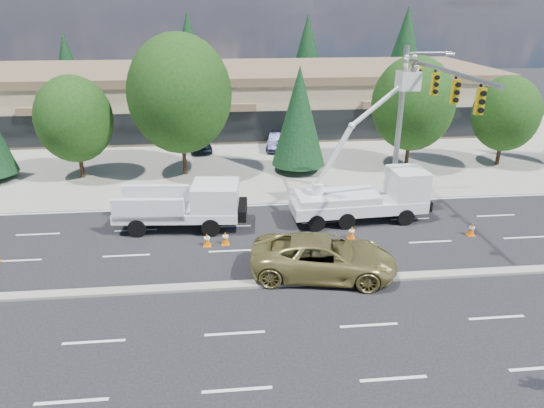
{
  "coord_description": "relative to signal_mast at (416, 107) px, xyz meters",
  "views": [
    {
      "loc": [
        -0.05,
        -17.74,
        11.13
      ],
      "look_at": [
        1.98,
        3.18,
        2.4
      ],
      "focal_mm": 32.0,
      "sensor_mm": 36.0,
      "label": 1
    }
  ],
  "objects": [
    {
      "name": "ground",
      "position": [
        -10.03,
        -7.04,
        -6.06
      ],
      "size": [
        140.0,
        140.0,
        0.0
      ],
      "primitive_type": "plane",
      "color": "black",
      "rests_on": "ground"
    },
    {
      "name": "concrete_apron",
      "position": [
        -10.03,
        12.96,
        -6.05
      ],
      "size": [
        140.0,
        22.0,
        0.01
      ],
      "primitive_type": "cube",
      "color": "gray",
      "rests_on": "ground"
    },
    {
      "name": "road_median",
      "position": [
        -10.03,
        -7.04,
        -6.0
      ],
      "size": [
        120.0,
        0.55,
        0.12
      ],
      "primitive_type": "cube",
      "color": "gray",
      "rests_on": "ground"
    },
    {
      "name": "strip_mall",
      "position": [
        -10.03,
        22.93,
        -3.23
      ],
      "size": [
        50.4,
        15.4,
        5.5
      ],
      "color": "tan",
      "rests_on": "ground"
    },
    {
      "name": "tree_front_c",
      "position": [
        -20.03,
        7.96,
        -2.0
      ],
      "size": [
        5.0,
        5.0,
        6.94
      ],
      "color": "#332114",
      "rests_on": "ground"
    },
    {
      "name": "tree_front_d",
      "position": [
        -13.03,
        7.96,
        -0.48
      ],
      "size": [
        6.87,
        6.87,
        9.53
      ],
      "color": "#332114",
      "rests_on": "ground"
    },
    {
      "name": "tree_front_e",
      "position": [
        -5.03,
        7.96,
        -2.1
      ],
      "size": [
        3.74,
        3.74,
        7.38
      ],
      "color": "#332114",
      "rests_on": "ground"
    },
    {
      "name": "tree_front_f",
      "position": [
        2.97,
        7.96,
        -1.41
      ],
      "size": [
        5.72,
        5.72,
        7.93
      ],
      "color": "#332114",
      "rests_on": "ground"
    },
    {
      "name": "tree_front_g",
      "position": [
        9.97,
        7.96,
        -2.25
      ],
      "size": [
        4.68,
        4.68,
        6.5
      ],
      "color": "#332114",
      "rests_on": "ground"
    },
    {
      "name": "tree_back_a",
      "position": [
        -28.03,
        34.96,
        -1.68
      ],
      "size": [
        4.14,
        4.14,
        8.17
      ],
      "color": "#332114",
      "rests_on": "ground"
    },
    {
      "name": "tree_back_b",
      "position": [
        -14.03,
        34.96,
        -0.48
      ],
      "size": [
        5.27,
        5.27,
        10.39
      ],
      "color": "#332114",
      "rests_on": "ground"
    },
    {
      "name": "tree_back_c",
      "position": [
        -0.03,
        34.96,
        -0.62
      ],
      "size": [
        5.14,
        5.14,
        10.14
      ],
      "color": "#332114",
      "rests_on": "ground"
    },
    {
      "name": "tree_back_d",
      "position": [
        11.97,
        34.96,
        -0.15
      ],
      "size": [
        5.59,
        5.59,
        11.01
      ],
      "color": "#332114",
      "rests_on": "ground"
    },
    {
      "name": "signal_mast",
      "position": [
        0.0,
        0.0,
        0.0
      ],
      "size": [
        2.76,
        10.16,
        9.0
      ],
      "color": "gray",
      "rests_on": "ground"
    },
    {
      "name": "utility_pickup",
      "position": [
        -12.3,
        -0.9,
        -5.04
      ],
      "size": [
        6.62,
        2.95,
        2.47
      ],
      "rotation": [
        0.0,
        0.0,
        -0.08
      ],
      "color": "white",
      "rests_on": "ground"
    },
    {
      "name": "bucket_truck",
      "position": [
        -2.32,
        -0.8,
        -4.19
      ],
      "size": [
        7.43,
        2.73,
        8.79
      ],
      "rotation": [
        0.0,
        0.0,
        0.06
      ],
      "color": "white",
      "rests_on": "ground"
    },
    {
      "name": "traffic_cone_b",
      "position": [
        -11.2,
        -3.19,
        -5.72
      ],
      "size": [
        0.4,
        0.4,
        0.7
      ],
      "color": "#DD6506",
      "rests_on": "ground"
    },
    {
      "name": "traffic_cone_c",
      "position": [
        -10.3,
        -3.09,
        -5.72
      ],
      "size": [
        0.4,
        0.4,
        0.7
      ],
      "color": "#DD6506",
      "rests_on": "ground"
    },
    {
      "name": "traffic_cone_d",
      "position": [
        -3.89,
        -3.08,
        -5.72
      ],
      "size": [
        0.4,
        0.4,
        0.7
      ],
      "color": "#DD6506",
      "rests_on": "ground"
    },
    {
      "name": "traffic_cone_e",
      "position": [
        2.38,
        -3.29,
        -5.72
      ],
      "size": [
        0.4,
        0.4,
        0.7
      ],
      "color": "#DD6506",
      "rests_on": "ground"
    },
    {
      "name": "minivan",
      "position": [
        -6.03,
        -6.44,
        -5.18
      ],
      "size": [
        6.77,
        4.04,
        1.76
      ],
      "primitive_type": "imported",
      "rotation": [
        0.0,
        0.0,
        1.39
      ],
      "color": "#998D4A",
      "rests_on": "ground"
    },
    {
      "name": "parked_car_west",
      "position": [
        -12.39,
        13.96,
        -5.33
      ],
      "size": [
        2.63,
        4.53,
        1.45
      ],
      "primitive_type": "imported",
      "rotation": [
        0.0,
        0.0,
        0.23
      ],
      "color": "black",
      "rests_on": "ground"
    },
    {
      "name": "parked_car_east",
      "position": [
        -5.83,
        13.76,
        -5.39
      ],
      "size": [
        2.36,
        4.25,
        1.33
      ],
      "primitive_type": "imported",
      "rotation": [
        0.0,
        0.0,
        -0.25
      ],
      "color": "black",
      "rests_on": "ground"
    }
  ]
}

